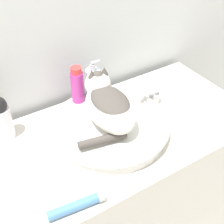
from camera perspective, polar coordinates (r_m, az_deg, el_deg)
The scene contains 9 objects.
wall_back at distance 1.19m, azimuth -9.02°, elevation 16.76°, with size 8.00×0.05×2.40m.
vanity_counter at distance 1.46m, azimuth -0.46°, elevation -16.72°, with size 1.13×0.52×0.87m.
sink_basin at distance 1.12m, azimuth -0.37°, elevation -2.62°, with size 0.42×0.42×0.05m.
cat at distance 1.07m, azimuth -0.76°, elevation 1.54°, with size 0.25×0.28×0.16m.
faucet at distance 1.24m, azimuth 7.42°, elevation 3.46°, with size 0.12×0.06×0.12m.
soap_pump_bottle at distance 1.22m, azimuth -3.42°, elevation 4.57°, with size 0.06×0.06×0.19m.
lotion_bottle_white at distance 1.13m, azimuth -19.59°, elevation -1.09°, with size 0.07×0.07×0.17m.
shampoo_bottle_tall at distance 1.19m, azimuth -6.28°, elevation 4.01°, with size 0.05×0.05×0.19m.
cream_tube at distance 0.92m, azimuth -6.39°, elevation -16.63°, with size 0.17×0.05×0.03m.
Camera 1 is at (-0.43, -0.45, 1.64)m, focal length 50.00 mm.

